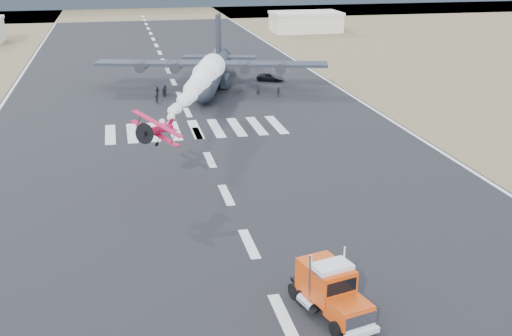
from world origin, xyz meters
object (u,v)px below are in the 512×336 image
object	(u,v)px
aerobatic_biplane	(157,130)
crew_a	(185,92)
support_vehicle	(270,77)
crew_g	(258,91)
transport_aircraft	(213,70)
crew_c	(279,92)
crew_h	(157,98)
crew_e	(193,90)
crew_f	(165,90)
crew_d	(157,91)
crew_b	(164,93)
semi_truck	(330,289)
hangar_right	(306,22)

from	to	relation	value
aerobatic_biplane	crew_a	size ratio (longest dim) A/B	3.26
support_vehicle	crew_g	world-z (taller)	crew_g
support_vehicle	transport_aircraft	bearing A→B (deg)	130.50
support_vehicle	crew_g	size ratio (longest dim) A/B	3.15
aerobatic_biplane	crew_c	size ratio (longest dim) A/B	3.22
crew_h	crew_e	bearing A→B (deg)	-94.55
crew_c	crew_h	size ratio (longest dim) A/B	1.11
crew_f	crew_d	bearing A→B (deg)	-101.22
aerobatic_biplane	crew_b	world-z (taller)	aerobatic_biplane
aerobatic_biplane	crew_b	bearing A→B (deg)	102.75
crew_h	semi_truck	bearing A→B (deg)	145.88
hangar_right	support_vehicle	xyz separation A→B (m)	(-27.45, -68.76, -2.28)
hangar_right	crew_h	bearing A→B (deg)	-121.31
support_vehicle	crew_e	size ratio (longest dim) A/B	2.96
crew_c	crew_h	distance (m)	21.03
crew_b	crew_e	world-z (taller)	crew_e
hangar_right	transport_aircraft	distance (m)	81.92
transport_aircraft	crew_f	xyz separation A→B (m)	(-9.31, -5.21, -2.23)
support_vehicle	crew_f	world-z (taller)	crew_f
crew_g	crew_h	distance (m)	17.91
aerobatic_biplane	crew_g	distance (m)	47.34
crew_b	crew_d	size ratio (longest dim) A/B	0.92
crew_e	crew_g	size ratio (longest dim) A/B	1.06
hangar_right	crew_e	distance (m)	89.26
crew_c	crew_h	world-z (taller)	crew_c
crew_e	crew_b	bearing A→B (deg)	-136.57
crew_a	crew_b	world-z (taller)	crew_a
crew_a	crew_b	xyz separation A→B (m)	(-3.54, 0.81, -0.10)
crew_b	crew_d	world-z (taller)	crew_d
crew_a	crew_h	xyz separation A→B (m)	(-5.04, -3.33, -0.08)
aerobatic_biplane	crew_g	size ratio (longest dim) A/B	3.46
crew_b	crew_g	world-z (taller)	crew_g
hangar_right	crew_a	size ratio (longest dim) A/B	11.60
semi_truck	crew_g	bearing A→B (deg)	67.47
hangar_right	aerobatic_biplane	size ratio (longest dim) A/B	3.56
semi_truck	crew_b	xyz separation A→B (m)	(-6.18, 71.76, -1.17)
crew_d	crew_e	xyz separation A→B (m)	(6.17, -0.46, 0.04)
hangar_right	crew_h	xyz separation A→B (m)	(-50.29, -82.67, -2.20)
crew_a	crew_g	bearing A→B (deg)	108.55
support_vehicle	crew_a	size ratio (longest dim) A/B	2.97
support_vehicle	crew_d	bearing A→B (deg)	136.42
transport_aircraft	crew_d	size ratio (longest dim) A/B	24.60
hangar_right	aerobatic_biplane	distance (m)	133.81
semi_truck	transport_aircraft	size ratio (longest dim) A/B	0.22
crew_g	crew_a	bearing A→B (deg)	12.44
transport_aircraft	crew_b	world-z (taller)	transport_aircraft
hangar_right	crew_b	distance (m)	92.48
transport_aircraft	crew_h	bearing A→B (deg)	-121.09
crew_e	aerobatic_biplane	bearing A→B (deg)	-65.58
crew_b	crew_e	bearing A→B (deg)	-117.44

